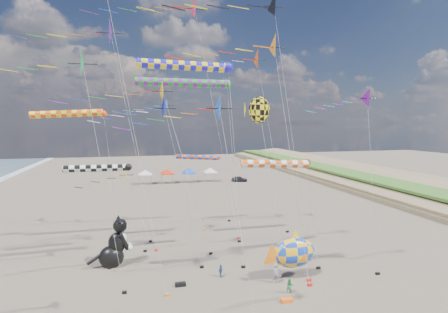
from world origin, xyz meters
TOP-DOWN VIEW (x-y plane):
  - delta_kite_0 at (0.35, 5.79)m, footprint 12.08×2.08m
  - delta_kite_1 at (6.71, 19.72)m, footprint 11.02×2.73m
  - delta_kite_2 at (-2.28, 18.89)m, footprint 16.27×2.86m
  - delta_kite_4 at (-6.33, 14.92)m, footprint 13.33×2.17m
  - delta_kite_5 at (-10.13, 20.47)m, footprint 7.63×1.69m
  - delta_kite_6 at (2.18, 10.89)m, footprint 16.30×2.53m
  - delta_kite_7 at (9.77, 6.24)m, footprint 7.79×1.82m
  - delta_kite_8 at (-4.71, 23.26)m, footprint 10.83×1.89m
  - delta_kite_9 at (-6.43, 11.74)m, footprint 9.53×2.21m
  - delta_kite_10 at (-13.17, 8.39)m, footprint 10.44×2.28m
  - delta_kite_11 at (-3.77, 1.31)m, footprint 7.99×1.82m
  - delta_kite_12 at (-10.31, 17.32)m, footprint 14.15×3.11m
  - windsock_0 at (-3.66, 10.76)m, footprint 9.64×0.86m
  - windsock_1 at (4.00, 8.77)m, footprint 7.86×0.74m
  - windsock_2 at (0.25, 26.37)m, footprint 7.54×0.66m
  - windsock_3 at (-2.77, 17.79)m, footprint 11.51×0.93m
  - windsock_4 at (-11.78, 17.40)m, footprint 7.94×0.75m
  - windsock_5 at (-14.80, 20.51)m, footprint 8.96×0.80m
  - angelfish_kite at (3.50, 12.99)m, footprint 3.74×3.02m
  - cat_inflatable at (-10.53, 14.45)m, footprint 3.86×2.42m
  - fish_inflatable at (5.01, 7.62)m, footprint 5.39×2.26m
  - person_adult at (3.14, 7.02)m, footprint 0.62×0.42m
  - child_green at (3.48, 5.02)m, footprint 0.69×0.58m
  - child_blue at (-1.19, 9.38)m, footprint 0.64×0.70m
  - kite_bag_0 at (2.65, 3.81)m, footprint 0.90×0.44m
  - kite_bag_1 at (-4.92, 8.54)m, footprint 0.90×0.44m
  - kite_bag_2 at (7.25, 12.73)m, footprint 0.90×0.44m
  - tent_row at (1.50, 60.00)m, footprint 19.20×4.20m
  - parked_car at (15.53, 58.00)m, footprint 4.13×2.63m

SIDE VIEW (x-z plane):
  - kite_bag_0 at x=2.65m, z-range 0.00..0.30m
  - kite_bag_1 at x=-4.92m, z-range 0.00..0.30m
  - kite_bag_2 at x=7.25m, z-range 0.00..0.30m
  - child_blue at x=-1.19m, z-range 0.00..1.16m
  - child_green at x=3.48m, z-range 0.00..1.24m
  - parked_car at x=15.53m, z-range 0.00..1.31m
  - person_adult at x=3.14m, z-range 0.00..1.66m
  - fish_inflatable at x=5.01m, z-range 0.13..4.48m
  - cat_inflatable at x=-10.53m, z-range 0.00..4.85m
  - tent_row at x=1.50m, z-range 1.25..5.05m
  - delta_kite_5 at x=-10.13m, z-range 3.20..12.01m
  - windsock_2 at x=0.25m, z-range 4.35..13.86m
  - windsock_4 at x=-11.78m, z-range 4.36..13.93m
  - windsock_1 at x=4.00m, z-range 4.83..15.34m
  - delta_kite_11 at x=-3.77m, z-range 6.52..22.11m
  - windsock_5 at x=-14.80m, z-range 7.10..22.25m
  - delta_kite_9 at x=-6.43m, z-range 6.73..22.94m
  - angelfish_kite at x=3.50m, z-range 6.74..23.10m
  - delta_kite_7 at x=9.77m, z-range 7.14..23.96m
  - delta_kite_8 at x=-4.71m, z-range 7.14..24.06m
  - delta_kite_4 at x=-6.33m, z-range 7.51..25.42m
  - delta_kite_10 at x=-13.17m, z-range 8.21..27.49m
  - windsock_3 at x=-2.77m, z-range 8.73..27.23m
  - windsock_0 at x=-3.66m, z-range 9.06..28.18m
  - delta_kite_0 at x=0.35m, z-range 8.91..29.52m
  - delta_kite_1 at x=6.71m, z-range 9.81..32.60m
  - delta_kite_12 at x=-10.31m, z-range 10.49..35.00m
  - delta_kite_6 at x=2.18m, z-range 11.32..37.11m
  - delta_kite_2 at x=-2.28m, z-range 12.33..40.39m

